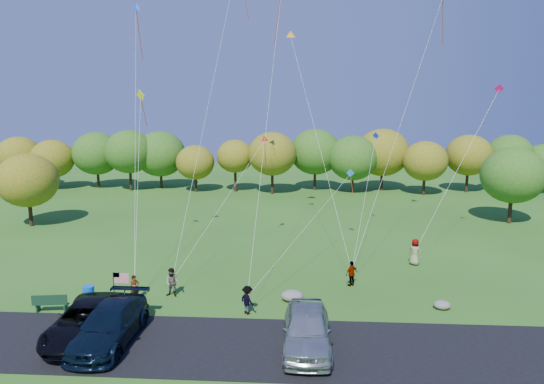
{
  "coord_description": "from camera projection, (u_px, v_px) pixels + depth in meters",
  "views": [
    {
      "loc": [
        3.76,
        -25.39,
        11.47
      ],
      "look_at": [
        1.79,
        6.0,
        5.75
      ],
      "focal_mm": 32.0,
      "sensor_mm": 36.0,
      "label": 1
    }
  ],
  "objects": [
    {
      "name": "flyer_a",
      "position": [
        135.0,
        288.0,
        28.59
      ],
      "size": [
        0.67,
        0.64,
        1.54
      ],
      "primitive_type": "imported",
      "rotation": [
        0.0,
        0.0,
        0.66
      ],
      "color": "#4C4C59",
      "rests_on": "ground"
    },
    {
      "name": "flyer_c",
      "position": [
        247.0,
        300.0,
        26.75
      ],
      "size": [
        1.16,
        1.16,
        1.61
      ],
      "primitive_type": "imported",
      "rotation": [
        0.0,
        0.0,
        2.37
      ],
      "color": "#4C4C59",
      "rests_on": "ground"
    },
    {
      "name": "boulder_near",
      "position": [
        292.0,
        296.0,
        28.56
      ],
      "size": [
        1.33,
        1.04,
        0.67
      ],
      "primitive_type": "ellipsoid",
      "color": "gray",
      "rests_on": "ground"
    },
    {
      "name": "flyer_b",
      "position": [
        172.0,
        282.0,
        29.17
      ],
      "size": [
        0.97,
        0.82,
        1.77
      ],
      "primitive_type": "imported",
      "rotation": [
        0.0,
        0.0,
        -0.19
      ],
      "color": "#4C4C59",
      "rests_on": "ground"
    },
    {
      "name": "park_bench",
      "position": [
        50.0,
        303.0,
        26.95
      ],
      "size": [
        1.91,
        0.6,
        1.06
      ],
      "rotation": [
        0.0,
        0.0,
        0.14
      ],
      "color": "#14371F",
      "rests_on": "ground"
    },
    {
      "name": "kites_aloft",
      "position": [
        293.0,
        12.0,
        38.11
      ],
      "size": [
        27.66,
        12.05,
        18.45
      ],
      "color": "orange",
      "rests_on": "ground"
    },
    {
      "name": "minivan_silver",
      "position": [
        307.0,
        329.0,
        22.87
      ],
      "size": [
        2.27,
        5.61,
        1.91
      ],
      "primitive_type": "imported",
      "rotation": [
        0.0,
        0.0,
        0.0
      ],
      "color": "#A0A5AA",
      "rests_on": "asphalt_lane"
    },
    {
      "name": "asphalt_lane",
      "position": [
        222.0,
        346.0,
        23.29
      ],
      "size": [
        44.0,
        6.0,
        0.06
      ],
      "primitive_type": "cube",
      "color": "black",
      "rests_on": "ground"
    },
    {
      "name": "boulder_far",
      "position": [
        442.0,
        305.0,
        27.46
      ],
      "size": [
        0.97,
        0.81,
        0.5
      ],
      "primitive_type": "ellipsoid",
      "color": "slate",
      "rests_on": "ground"
    },
    {
      "name": "flyer_d",
      "position": [
        352.0,
        274.0,
        30.89
      ],
      "size": [
        1.01,
        0.91,
        1.64
      ],
      "primitive_type": "imported",
      "rotation": [
        0.0,
        0.0,
        3.8
      ],
      "color": "#4C4C59",
      "rests_on": "ground"
    },
    {
      "name": "minivan_dark",
      "position": [
        86.0,
        321.0,
        23.98
      ],
      "size": [
        3.22,
        6.31,
        1.71
      ],
      "primitive_type": "imported",
      "rotation": [
        0.0,
        0.0,
        0.06
      ],
      "color": "black",
      "rests_on": "asphalt_lane"
    },
    {
      "name": "trash_barrel",
      "position": [
        89.0,
        294.0,
        28.39
      ],
      "size": [
        0.66,
        0.66,
        0.98
      ],
      "primitive_type": "cylinder",
      "color": "blue",
      "rests_on": "ground"
    },
    {
      "name": "flag_assembly",
      "position": [
        118.0,
        283.0,
        26.6
      ],
      "size": [
        0.89,
        0.58,
        2.41
      ],
      "color": "black",
      "rests_on": "ground"
    },
    {
      "name": "treeline",
      "position": [
        288.0,
        159.0,
        62.0
      ],
      "size": [
        76.0,
        27.64,
        8.11
      ],
      "color": "#342213",
      "rests_on": "ground"
    },
    {
      "name": "ground",
      "position": [
        234.0,
        311.0,
        27.22
      ],
      "size": [
        140.0,
        140.0,
        0.0
      ],
      "primitive_type": "plane",
      "color": "#2C5919",
      "rests_on": "ground"
    },
    {
      "name": "minivan_navy",
      "position": [
        109.0,
        325.0,
        23.44
      ],
      "size": [
        2.56,
        6.1,
        1.76
      ],
      "primitive_type": "imported",
      "rotation": [
        0.0,
        0.0,
        -0.02
      ],
      "color": "black",
      "rests_on": "asphalt_lane"
    },
    {
      "name": "flyer_e",
      "position": [
        415.0,
        252.0,
        34.91
      ],
      "size": [
        1.12,
        1.06,
        1.92
      ],
      "primitive_type": "imported",
      "rotation": [
        0.0,
        0.0,
        2.47
      ],
      "color": "#4C4C59",
      "rests_on": "ground"
    }
  ]
}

